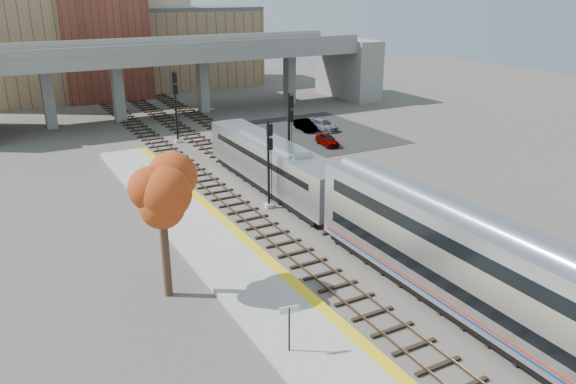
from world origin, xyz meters
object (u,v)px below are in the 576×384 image
signal_mast_far (176,107)px  car_b (305,125)px  signal_mast_near (269,167)px  tree (161,196)px  car_a (327,140)px  coach (493,277)px  locomotive (273,163)px  signal_mast_mid (289,138)px  car_c (323,125)px

signal_mast_far → car_b: 15.05m
signal_mast_near → tree: bearing=-140.4°
car_a → car_b: size_ratio=0.94×
tree → coach: bearing=-39.7°
locomotive → tree: (-12.64, -12.10, 3.41)m
coach → signal_mast_near: size_ratio=3.79×
signal_mast_far → tree: bearing=-109.3°
locomotive → car_a: 14.70m
locomotive → signal_mast_mid: 2.73m
car_b → coach: bearing=-103.6°
coach → car_a: bearing=70.7°
signal_mast_mid → car_b: 18.75m
locomotive → signal_mast_mid: bearing=25.3°
coach → car_b: bearing=72.2°
signal_mast_near → car_a: (13.29, 12.77, -2.55)m
signal_mast_near → locomotive: bearing=58.2°
signal_mast_near → tree: tree is taller
signal_mast_near → car_a: bearing=43.8°
coach → signal_mast_mid: size_ratio=3.29×
locomotive → car_a: (11.19, 9.38, -1.64)m
signal_mast_far → car_c: size_ratio=1.80×
signal_mast_mid → car_b: signal_mast_mid is taller
car_c → tree: bearing=-149.6°
coach → signal_mast_mid: 23.66m
locomotive → signal_mast_near: (-2.10, -3.38, 0.91)m
coach → car_b: 40.78m
signal_mast_mid → car_c: (12.34, 14.31, -3.23)m
coach → tree: (-12.64, 10.51, 2.90)m
signal_mast_near → car_a: 18.61m
signal_mast_mid → car_c: size_ratio=1.81×
coach → signal_mast_mid: (2.00, 23.55, 1.08)m
signal_mast_near → car_b: size_ratio=1.75×
tree → car_c: bearing=45.4°
signal_mast_near → signal_mast_far: signal_mast_far is taller
locomotive → car_c: 21.00m
tree → car_a: 32.48m
signal_mast_near → signal_mast_mid: 6.00m
signal_mast_mid → signal_mast_far: (-4.10, 17.13, -0.04)m
signal_mast_near → signal_mast_mid: bearing=46.6°
signal_mast_mid → locomotive: bearing=-154.7°
signal_mast_far → car_b: bearing=-7.5°
signal_mast_far → car_c: signal_mast_far is taller
locomotive → car_b: (12.48, 16.16, -1.62)m
coach → car_b: size_ratio=6.64×
signal_mast_mid → car_b: bearing=55.4°
signal_mast_near → signal_mast_far: bearing=90.0°
locomotive → signal_mast_far: signal_mast_far is taller
coach → signal_mast_far: 40.75m
tree → car_a: (23.84, 21.48, -5.05)m
tree → car_c: tree is taller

